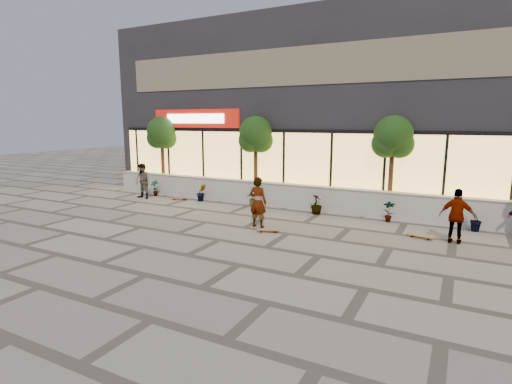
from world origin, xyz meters
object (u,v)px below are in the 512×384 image
at_px(tree_west, 162,135).
at_px(skateboard_center, 268,230).
at_px(tree_mideast, 393,139).
at_px(skater_right_near, 457,216).
at_px(tree_midwest, 256,136).
at_px(skater_left, 143,181).
at_px(skateboard_left, 179,198).
at_px(skateboard_right_near, 420,236).
at_px(skater_center, 258,202).

xyz_separation_m(tree_west, skateboard_center, (8.35, -4.58, -2.91)).
distance_m(tree_mideast, skater_right_near, 4.43).
bearing_deg(tree_west, tree_mideast, 0.00).
height_order(tree_midwest, skater_left, tree_midwest).
xyz_separation_m(tree_mideast, skater_right_near, (2.45, -3.00, -2.14)).
relative_size(skater_left, skater_right_near, 1.00).
height_order(tree_mideast, skateboard_left, tree_mideast).
distance_m(tree_west, tree_midwest, 5.50).
xyz_separation_m(skateboard_center, skateboard_right_near, (4.62, 1.62, 0.01)).
relative_size(tree_mideast, skateboard_center, 5.13).
relative_size(tree_midwest, tree_mideast, 1.00).
relative_size(tree_west, skater_right_near, 2.31).
bearing_deg(skater_right_near, skateboard_right_near, 1.27).
bearing_deg(tree_midwest, tree_mideast, 0.00).
distance_m(skater_center, skater_left, 7.56).
bearing_deg(skater_right_near, skateboard_left, -3.56).
bearing_deg(tree_west, skater_center, -28.06).
height_order(tree_midwest, skateboard_center, tree_midwest).
relative_size(tree_midwest, skater_left, 2.32).
bearing_deg(skater_center, skateboard_left, -22.69).
bearing_deg(skateboard_left, skater_right_near, -34.27).
height_order(tree_mideast, skater_center, tree_mideast).
xyz_separation_m(skateboard_left, skateboard_right_near, (10.78, -1.46, 0.01)).
relative_size(skater_center, skater_right_near, 1.06).
bearing_deg(tree_midwest, skater_left, -157.89).
relative_size(tree_midwest, skateboard_center, 5.13).
height_order(skater_left, skater_right_near, same).
distance_m(tree_midwest, skater_left, 5.83).
height_order(tree_mideast, skater_left, tree_mideast).
distance_m(tree_midwest, skater_right_near, 9.22).
bearing_deg(skateboard_right_near, tree_midwest, 169.93).
height_order(skateboard_left, skateboard_right_near, skateboard_right_near).
relative_size(skateboard_center, skateboard_right_near, 0.92).
relative_size(skater_center, skateboard_center, 2.34).
distance_m(tree_mideast, skateboard_right_near, 4.40).
bearing_deg(tree_mideast, skater_right_near, -50.75).
distance_m(tree_midwest, skateboard_right_near, 8.54).
height_order(skateboard_center, skateboard_left, same).
distance_m(skater_center, skateboard_left, 6.20).
bearing_deg(skateboard_center, skater_center, 120.99).
distance_m(skater_center, skateboard_right_near, 5.41).
height_order(tree_west, skater_right_near, tree_west).
bearing_deg(skater_left, skateboard_right_near, 0.28).
bearing_deg(skater_left, tree_mideast, 14.97).
height_order(skater_right_near, skateboard_center, skater_right_near).
height_order(skater_center, skateboard_center, skater_center).
bearing_deg(skateboard_right_near, skater_right_near, 9.11).
relative_size(skater_right_near, skateboard_center, 2.21).
distance_m(skateboard_center, skateboard_left, 6.88).
distance_m(tree_mideast, skater_center, 5.96).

